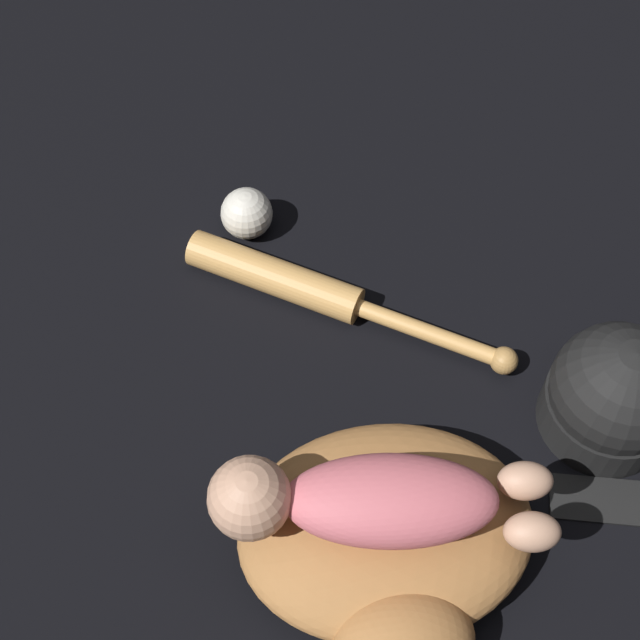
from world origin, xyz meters
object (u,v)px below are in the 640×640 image
(baseball_bat, at_px, (308,289))
(baseball, at_px, (247,213))
(baseball_glove, at_px, (389,546))
(baby_figure, at_px, (365,500))
(baseball_cap, at_px, (614,395))

(baseball_bat, xyz_separation_m, baseball, (0.04, -0.15, 0.01))
(baseball_glove, xyz_separation_m, baseball_bat, (-0.05, -0.38, -0.02))
(baby_figure, bearing_deg, baseball_bat, -101.58)
(baby_figure, height_order, baseball_bat, baby_figure)
(baseball_glove, height_order, baseball_cap, baseball_cap)
(baseball_bat, bearing_deg, baseball_glove, 82.34)
(baseball_glove, distance_m, baby_figure, 0.09)
(baseball_cap, bearing_deg, baby_figure, 5.28)
(baseball_glove, relative_size, baseball_cap, 1.65)
(baseball_cap, bearing_deg, baseball_glove, 10.80)
(baby_figure, relative_size, baseball_bat, 1.01)
(baseball, height_order, baseball_cap, baseball_cap)
(baseball_bat, distance_m, baseball, 0.15)
(baseball_cap, bearing_deg, baseball, -55.98)
(baseball_bat, bearing_deg, baby_figure, 78.42)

